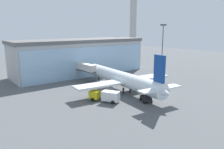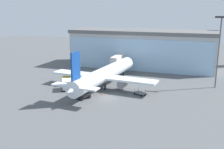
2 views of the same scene
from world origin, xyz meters
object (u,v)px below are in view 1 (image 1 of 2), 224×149
(control_tower, at_px, (133,17))
(catering_truck, at_px, (105,96))
(airplane, at_px, (123,79))
(safety_cone_wingtip, at_px, (82,103))
(safety_cone_nose, at_px, (143,94))
(baggage_cart, at_px, (157,86))
(apron_light_mast, at_px, (162,45))
(jet_bridge, at_px, (82,67))
(pushback_tug, at_px, (146,98))

(control_tower, relative_size, catering_truck, 5.45)
(airplane, height_order, safety_cone_wingtip, airplane)
(catering_truck, relative_size, safety_cone_nose, 13.56)
(baggage_cart, bearing_deg, airplane, -169.63)
(airplane, bearing_deg, apron_light_mast, -65.78)
(jet_bridge, bearing_deg, safety_cone_nose, -172.64)
(airplane, bearing_deg, jet_bridge, 10.22)
(jet_bridge, xyz_separation_m, catering_truck, (-7.55, -23.49, -2.92))
(pushback_tug, bearing_deg, catering_truck, 75.77)
(safety_cone_nose, bearing_deg, jet_bridge, 96.92)
(apron_light_mast, relative_size, catering_truck, 2.49)
(baggage_cart, relative_size, pushback_tug, 0.88)
(pushback_tug, bearing_deg, apron_light_mast, -31.35)
(safety_cone_nose, bearing_deg, control_tower, 48.33)
(control_tower, height_order, pushback_tug, control_tower)
(control_tower, distance_m, safety_cone_wingtip, 86.88)
(baggage_cart, xyz_separation_m, safety_cone_wingtip, (-24.75, 1.22, -0.23))
(airplane, relative_size, safety_cone_wingtip, 64.38)
(catering_truck, bearing_deg, jet_bridge, -46.64)
(apron_light_mast, bearing_deg, baggage_cart, -144.47)
(apron_light_mast, xyz_separation_m, safety_cone_wingtip, (-42.31, -11.32, -10.76))
(control_tower, height_order, apron_light_mast, control_tower)
(airplane, xyz_separation_m, pushback_tug, (-1.56, -10.24, -2.50))
(airplane, distance_m, baggage_cart, 11.31)
(airplane, height_order, baggage_cart, airplane)
(airplane, distance_m, pushback_tug, 10.65)
(airplane, xyz_separation_m, catering_truck, (-9.01, -4.11, -2.00))
(control_tower, relative_size, safety_cone_nose, 73.91)
(apron_light_mast, distance_m, safety_cone_wingtip, 45.10)
(baggage_cart, relative_size, safety_cone_wingtip, 5.86)
(jet_bridge, distance_m, apron_light_mast, 31.82)
(control_tower, height_order, baggage_cart, control_tower)
(pushback_tug, bearing_deg, safety_cone_nose, -12.27)
(control_tower, bearing_deg, baggage_cart, -127.65)
(pushback_tug, relative_size, safety_cone_wingtip, 6.67)
(jet_bridge, bearing_deg, apron_light_mast, -108.57)
(airplane, bearing_deg, catering_truck, 120.47)
(apron_light_mast, distance_m, catering_truck, 40.46)
(pushback_tug, height_order, safety_cone_wingtip, pushback_tug)
(apron_light_mast, bearing_deg, control_tower, 60.01)
(jet_bridge, bearing_deg, safety_cone_wingtip, 149.44)
(pushback_tug, bearing_deg, control_tower, -16.17)
(apron_light_mast, xyz_separation_m, pushback_tug, (-29.53, -19.48, -10.06))
(airplane, distance_m, safety_cone_nose, 7.05)
(apron_light_mast, bearing_deg, catering_truck, -160.14)
(apron_light_mast, relative_size, airplane, 0.52)
(apron_light_mast, distance_m, airplane, 30.41)
(pushback_tug, bearing_deg, airplane, 16.55)
(catering_truck, height_order, safety_cone_wingtip, catering_truck)
(jet_bridge, bearing_deg, baggage_cart, -151.95)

